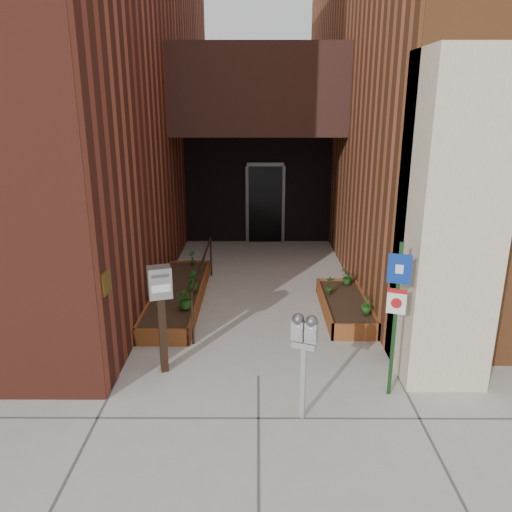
{
  "coord_description": "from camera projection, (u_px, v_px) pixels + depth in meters",
  "views": [
    {
      "loc": [
        -0.01,
        -6.3,
        3.75
      ],
      "look_at": [
        -0.04,
        1.8,
        1.25
      ],
      "focal_mm": 35.0,
      "sensor_mm": 36.0,
      "label": 1
    }
  ],
  "objects": [
    {
      "name": "shrub_left_d",
      "position": [
        193.0,
        258.0,
        11.03
      ],
      "size": [
        0.24,
        0.24,
        0.32
      ],
      "primitive_type": "imported",
      "rotation": [
        0.0,
        0.0,
        5.55
      ],
      "color": "#175218",
      "rests_on": "planter_left"
    },
    {
      "name": "shrub_right_c",
      "position": [
        347.0,
        277.0,
        9.85
      ],
      "size": [
        0.36,
        0.36,
        0.29
      ],
      "primitive_type": "imported",
      "rotation": [
        0.0,
        0.0,
        4.15
      ],
      "color": "#1D5618",
      "rests_on": "planter_right"
    },
    {
      "name": "payment_dropbox",
      "position": [
        160.0,
        297.0,
        6.94
      ],
      "size": [
        0.37,
        0.32,
        1.6
      ],
      "color": "black",
      "rests_on": "ground"
    },
    {
      "name": "ground",
      "position": [
        258.0,
        376.0,
        7.13
      ],
      "size": [
        80.0,
        80.0,
        0.0
      ],
      "primitive_type": "plane",
      "color": "#9E9991",
      "rests_on": "ground"
    },
    {
      "name": "shrub_right_a",
      "position": [
        367.0,
        304.0,
        8.48
      ],
      "size": [
        0.19,
        0.19,
        0.33
      ],
      "primitive_type": "imported",
      "rotation": [
        0.0,
        0.0,
        1.62
      ],
      "color": "#1C4F16",
      "rests_on": "planter_right"
    },
    {
      "name": "shrub_left_a",
      "position": [
        186.0,
        297.0,
        8.68
      ],
      "size": [
        0.46,
        0.46,
        0.39
      ],
      "primitive_type": "imported",
      "rotation": [
        0.0,
        0.0,
        0.37
      ],
      "color": "#26601B",
      "rests_on": "planter_left"
    },
    {
      "name": "shrub_left_b",
      "position": [
        193.0,
        281.0,
        9.48
      ],
      "size": [
        0.27,
        0.27,
        0.39
      ],
      "primitive_type": "imported",
      "rotation": [
        0.0,
        0.0,
        1.91
      ],
      "color": "#205117",
      "rests_on": "planter_left"
    },
    {
      "name": "shrub_left_c",
      "position": [
        193.0,
        282.0,
        9.48
      ],
      "size": [
        0.21,
        0.21,
        0.34
      ],
      "primitive_type": "imported",
      "rotation": [
        0.0,
        0.0,
        3.27
      ],
      "color": "#225F1B",
      "rests_on": "planter_left"
    },
    {
      "name": "architecture",
      "position": [
        251.0,
        50.0,
        12.25
      ],
      "size": [
        20.0,
        14.6,
        10.0
      ],
      "color": "maroon",
      "rests_on": "ground"
    },
    {
      "name": "handrail",
      "position": [
        203.0,
        268.0,
        9.45
      ],
      "size": [
        0.04,
        3.34,
        0.9
      ],
      "color": "black",
      "rests_on": "ground"
    },
    {
      "name": "shrub_right_b",
      "position": [
        330.0,
        284.0,
        9.37
      ],
      "size": [
        0.2,
        0.2,
        0.34
      ],
      "primitive_type": "imported",
      "rotation": [
        0.0,
        0.0,
        3.03
      ],
      "color": "#204F16",
      "rests_on": "planter_right"
    },
    {
      "name": "planter_right",
      "position": [
        345.0,
        307.0,
        9.19
      ],
      "size": [
        0.8,
        2.2,
        0.3
      ],
      "color": "maroon",
      "rests_on": "ground"
    },
    {
      "name": "planter_left",
      "position": [
        178.0,
        297.0,
        9.68
      ],
      "size": [
        0.9,
        3.6,
        0.3
      ],
      "color": "maroon",
      "rests_on": "ground"
    },
    {
      "name": "sign_post",
      "position": [
        396.0,
        304.0,
        6.32
      ],
      "size": [
        0.28,
        0.12,
        2.11
      ],
      "color": "#143715",
      "rests_on": "ground"
    },
    {
      "name": "parking_meter",
      "position": [
        304.0,
        339.0,
        5.89
      ],
      "size": [
        0.32,
        0.22,
        1.39
      ],
      "color": "#B6B6B9",
      "rests_on": "ground"
    }
  ]
}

